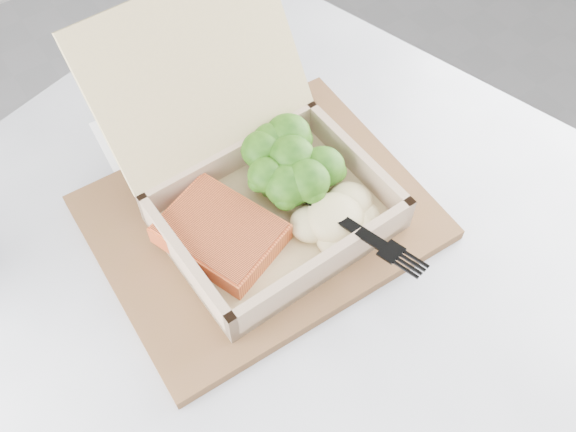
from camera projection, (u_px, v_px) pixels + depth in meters
cafe_table at (268, 323)px, 0.85m from camera, size 0.94×0.94×0.72m
serving_tray at (260, 217)px, 0.71m from camera, size 0.36×0.29×0.01m
takeout_container at (250, 168)px, 0.68m from camera, size 0.24×0.28×0.19m
salmon_fillet at (221, 234)px, 0.66m from camera, size 0.13×0.14×0.02m
broccoli_pile at (292, 165)px, 0.70m from camera, size 0.12×0.12×0.04m
mashed_potatoes at (335, 218)px, 0.67m from camera, size 0.10×0.09×0.03m
plastic_fork at (324, 207)px, 0.66m from camera, size 0.05×0.17×0.02m
receipt at (133, 147)px, 0.78m from camera, size 0.08×0.13×0.00m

